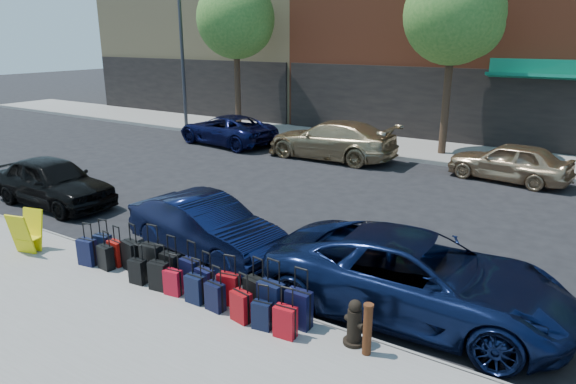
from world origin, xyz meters
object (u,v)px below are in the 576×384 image
Objects in this scene: display_rack at (27,232)px; car_far_1 at (331,140)px; bollard at (368,329)px; car_far_2 at (509,162)px; car_near_1 at (206,226)px; tree_center at (457,17)px; streetlight at (184,37)px; car_near_0 at (53,182)px; fire_hydrant at (354,324)px; tree_left at (238,21)px; suitcase_front_5 at (190,274)px; car_far_0 at (226,130)px; car_near_2 at (417,277)px.

display_rack is 12.19m from car_far_1.
car_far_2 reaches higher than bollard.
car_far_2 reaches higher than car_near_1.
display_rack is (-4.83, -14.93, -4.80)m from tree_center.
streetlight is at bearing 50.96° from car_near_1.
car_far_1 is at bearing 70.25° from display_rack.
car_far_2 is at bearing -46.89° from car_near_0.
streetlight is 10.67× the size of fire_hydrant.
bollard is at bearing -46.68° from tree_left.
tree_center is 15.12m from suitcase_front_5.
car_far_0 is (-9.12, -2.83, -4.74)m from tree_center.
tree_left is 20.36m from bollard.
car_near_0 is at bearing 85.36° from car_near_2.
tree_left reaches higher than bollard.
car_near_0 is (-7.74, -12.36, -4.71)m from tree_center.
bollard is (13.57, -14.39, -4.83)m from tree_left.
suitcase_front_5 is at bearing -55.27° from tree_left.
fire_hydrant is 0.19× the size of car_far_2.
car_near_0 is 0.78× the size of car_far_1.
streetlight reaches higher than car_near_1.
fire_hydrant is (2.79, -14.25, -4.92)m from tree_center.
tree_left is at bearing 41.27° from car_near_1.
car_near_0 is 6.04m from car_near_1.
streetlight is 6.25m from car_far_0.
bollard is 0.21× the size of car_far_2.
tree_center is 15.49m from bollard.
display_rack reaches higher than fire_hydrant.
tree_center is at bearing 125.72° from car_far_1.
car_far_2 is at bearing 99.10° from car_far_0.
suitcase_front_5 is 0.23× the size of car_near_0.
tree_center is 15.33m from fire_hydrant.
tree_center reaches higher than car_near_1.
suitcase_front_5 is at bearing 43.92° from car_far_0.
display_rack is at bearing 133.26° from car_near_1.
fire_hydrant is 0.18× the size of car_near_0.
car_near_1 is at bearing -55.06° from tree_left.
tree_left is 7.85× the size of display_rack.
fire_hydrant is at bearing -9.60° from display_rack.
car_far_1 is 6.63m from car_far_2.
car_near_2 is at bearing 96.03° from fire_hydrant.
car_far_0 is at bearing 43.55° from car_near_1.
car_far_1 reaches higher than car_near_1.
car_far_1 is at bearing -79.57° from car_far_2.
tree_center is at bearing 94.28° from suitcase_front_5.
car_near_0 is 9.63m from car_far_0.
streetlight is 9.60× the size of bollard.
streetlight is at bearing 160.41° from fire_hydrant.
car_near_0 is (5.69, -11.66, -3.96)m from streetlight.
streetlight is at bearing -102.96° from car_far_1.
car_near_0 reaches higher than fire_hydrant.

